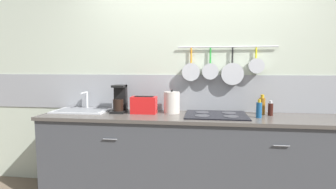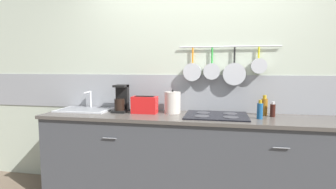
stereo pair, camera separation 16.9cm
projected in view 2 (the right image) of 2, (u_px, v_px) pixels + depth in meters
The scene contains 11 objects.
wall_back at pixel (197, 80), 2.97m from camera, with size 7.20×0.15×2.60m.
cabinet_base at pixel (193, 161), 2.72m from camera, with size 3.16×0.59×0.89m.
countertop at pixel (193, 118), 2.67m from camera, with size 3.20×0.61×0.03m.
sink_basin at pixel (85, 109), 3.02m from camera, with size 0.59×0.38×0.21m.
coffee_maker at pixel (121, 100), 2.92m from camera, with size 0.15×0.20×0.30m.
toaster at pixel (145, 105), 2.83m from camera, with size 0.29×0.14×0.19m.
kettle at pixel (173, 102), 2.84m from camera, with size 0.17×0.17×0.25m.
cooktop at pixel (216, 115), 2.67m from camera, with size 0.63×0.50×0.01m.
bottle_hot_sauce at pixel (260, 110), 2.52m from camera, with size 0.06×0.06×0.18m.
bottle_cooking_wine at pixel (264, 106), 2.70m from camera, with size 0.06×0.06×0.21m.
bottle_dish_soap at pixel (273, 110), 2.62m from camera, with size 0.05×0.05×0.15m.
Camera 2 is at (0.26, -2.63, 1.43)m, focal length 28.00 mm.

